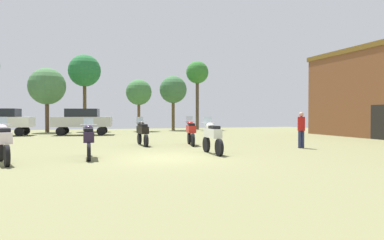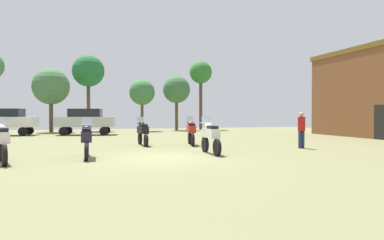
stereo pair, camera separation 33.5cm
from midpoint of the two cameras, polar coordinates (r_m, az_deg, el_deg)
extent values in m
cube|color=olive|center=(12.97, -4.64, -6.17)|extent=(44.00, 52.00, 0.02)
cube|color=black|center=(25.00, 28.54, -0.34)|extent=(0.08, 1.20, 2.20)
cylinder|color=black|center=(18.91, -7.87, -2.96)|extent=(0.15, 0.62, 0.61)
cylinder|color=black|center=(17.41, -6.86, -3.30)|extent=(0.15, 0.62, 0.61)
cube|color=black|center=(18.13, -7.39, -1.59)|extent=(0.43, 1.33, 0.36)
ellipsoid|color=black|center=(18.41, -7.58, -0.68)|extent=(0.34, 0.50, 0.24)
cube|color=black|center=(17.90, -7.24, -0.85)|extent=(0.33, 0.57, 0.12)
cube|color=silver|center=(18.73, -7.79, -0.10)|extent=(0.37, 0.17, 0.39)
cylinder|color=#B7B7BC|center=(18.63, -7.73, -0.29)|extent=(0.62, 0.07, 0.04)
cylinder|color=black|center=(14.18, -15.86, -4.31)|extent=(0.13, 0.61, 0.61)
cylinder|color=black|center=(12.57, -15.89, -4.98)|extent=(0.13, 0.61, 0.61)
cube|color=#251930|center=(13.33, -15.88, -2.54)|extent=(0.38, 1.38, 0.36)
ellipsoid|color=#251930|center=(13.63, -15.88, -1.29)|extent=(0.33, 0.48, 0.24)
cube|color=black|center=(13.08, -15.89, -1.56)|extent=(0.31, 0.56, 0.12)
cube|color=silver|center=(13.97, -15.88, -0.50)|extent=(0.36, 0.16, 0.39)
cylinder|color=#B7B7BC|center=(13.87, -15.88, -0.75)|extent=(0.62, 0.04, 0.04)
cylinder|color=black|center=(18.95, 0.10, -2.89)|extent=(0.23, 0.66, 0.65)
cylinder|color=black|center=(17.49, 0.68, -3.21)|extent=(0.23, 0.66, 0.65)
cube|color=red|center=(18.19, 0.38, -1.46)|extent=(0.56, 1.30, 0.36)
ellipsoid|color=red|center=(18.46, 0.27, -0.55)|extent=(0.40, 0.53, 0.24)
cube|color=black|center=(17.96, 0.47, -0.72)|extent=(0.39, 0.60, 0.12)
cube|color=silver|center=(18.77, 0.16, 0.02)|extent=(0.38, 0.21, 0.39)
cylinder|color=#B7B7BC|center=(18.67, 0.19, -0.17)|extent=(0.62, 0.14, 0.04)
cylinder|color=black|center=(12.22, -27.22, -5.08)|extent=(0.31, 0.68, 0.67)
cube|color=silver|center=(12.96, -27.61, -2.45)|extent=(0.74, 1.38, 0.36)
ellipsoid|color=silver|center=(13.24, -27.76, -1.17)|extent=(0.45, 0.55, 0.24)
cube|color=black|center=(12.71, -27.52, -1.43)|extent=(0.45, 0.62, 0.12)
cube|color=silver|center=(13.57, -27.90, -0.36)|extent=(0.39, 0.25, 0.39)
cylinder|color=#B7B7BC|center=(13.47, -27.86, -0.62)|extent=(0.60, 0.22, 0.04)
cylinder|color=black|center=(14.88, 2.76, -3.93)|extent=(0.12, 0.66, 0.66)
cylinder|color=black|center=(13.51, 4.76, -4.44)|extent=(0.12, 0.66, 0.66)
cube|color=silver|center=(14.16, 3.71, -2.12)|extent=(0.37, 1.25, 0.36)
ellipsoid|color=silver|center=(14.41, 3.34, -0.95)|extent=(0.32, 0.48, 0.24)
cube|color=black|center=(13.94, 4.01, -1.18)|extent=(0.30, 0.56, 0.12)
cube|color=silver|center=(14.70, 2.94, -0.21)|extent=(0.36, 0.15, 0.39)
cylinder|color=#B7B7BC|center=(14.61, 3.06, -0.45)|extent=(0.62, 0.04, 0.04)
cylinder|color=black|center=(27.87, -19.63, -1.71)|extent=(0.67, 0.32, 0.64)
cylinder|color=black|center=(29.28, -19.00, -1.58)|extent=(0.67, 0.32, 0.64)
cylinder|color=black|center=(27.37, -13.65, -1.73)|extent=(0.67, 0.32, 0.64)
cylinder|color=black|center=(28.80, -13.30, -1.60)|extent=(0.67, 0.32, 0.64)
cube|color=#B2B5AD|center=(28.27, -16.42, -0.25)|extent=(4.54, 2.49, 0.75)
cube|color=black|center=(28.26, -16.43, 1.13)|extent=(2.60, 1.96, 0.61)
cylinder|color=black|center=(28.63, -25.23, -1.68)|extent=(0.67, 0.31, 0.64)
cylinder|color=black|center=(30.00, -24.40, -1.56)|extent=(0.67, 0.31, 0.64)
cube|color=white|center=(29.76, -27.51, -0.26)|extent=(4.52, 2.43, 0.75)
cube|color=black|center=(29.75, -27.52, 1.04)|extent=(2.58, 1.93, 0.61)
cylinder|color=navy|center=(17.44, 17.93, -2.99)|extent=(0.14, 0.14, 0.82)
cylinder|color=navy|center=(17.34, 17.47, -3.01)|extent=(0.14, 0.14, 0.82)
cylinder|color=#AA1715|center=(17.35, 17.71, -0.58)|extent=(0.35, 0.35, 0.65)
sphere|color=tan|center=(17.35, 17.72, 0.86)|extent=(0.22, 0.22, 0.22)
cylinder|color=brown|center=(34.78, -16.04, 2.41)|extent=(0.32, 0.32, 4.99)
sphere|color=#246A34|center=(35.00, -16.06, 7.60)|extent=(2.98, 2.98, 2.98)
cylinder|color=brown|center=(33.41, -21.44, 0.99)|extent=(0.34, 0.34, 3.30)
sphere|color=#437342|center=(33.50, -21.47, 5.04)|extent=(3.18, 3.18, 3.18)
cylinder|color=brown|center=(33.61, -7.74, 0.88)|extent=(0.27, 0.27, 3.09)
sphere|color=#3D743D|center=(33.67, -7.75, 4.43)|extent=(2.40, 2.40, 2.40)
cylinder|color=brown|center=(35.15, -2.23, 1.15)|extent=(0.31, 0.31, 3.41)
sphere|color=#3A6A3D|center=(35.23, -2.23, 4.91)|extent=(2.68, 2.68, 2.68)
cylinder|color=#4D3E2E|center=(36.44, 1.68, 2.67)|extent=(0.34, 0.34, 5.36)
sphere|color=#30722B|center=(36.67, 1.68, 7.67)|extent=(2.29, 2.29, 2.29)
camera|label=1|loc=(0.17, -89.46, 0.01)|focal=33.19mm
camera|label=2|loc=(0.17, 90.54, -0.01)|focal=33.19mm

